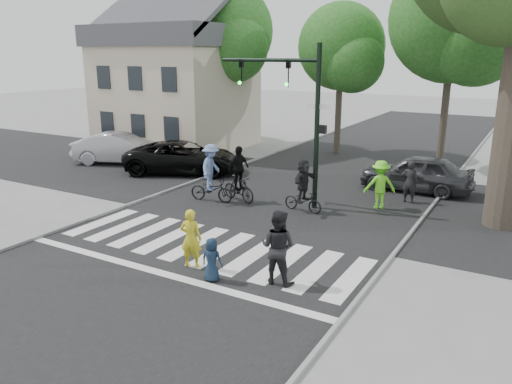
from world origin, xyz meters
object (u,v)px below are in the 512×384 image
pedestrian_woman (191,238)px  cyclist_right (303,188)px  cyclist_left (211,177)px  traffic_signal (296,103)px  pedestrian_child (212,260)px  car_suv (183,157)px  cyclist_mid (239,179)px  car_grey (416,173)px  car_silver (120,148)px  pedestrian_adult (278,247)px

pedestrian_woman → cyclist_right: bearing=-112.2°
cyclist_left → cyclist_right: size_ratio=1.16×
traffic_signal → pedestrian_child: 7.88m
traffic_signal → pedestrian_child: size_ratio=5.21×
traffic_signal → car_suv: 7.94m
cyclist_mid → car_suv: size_ratio=0.39×
pedestrian_woman → car_suv: size_ratio=0.30×
car_grey → car_silver: bearing=-81.7°
pedestrian_child → cyclist_left: 7.16m
cyclist_mid → traffic_signal: bearing=17.0°
traffic_signal → pedestrian_woman: 7.31m
cyclist_left → car_grey: (6.60, 5.58, -0.21)m
car_silver → car_grey: 14.94m
cyclist_left → car_grey: size_ratio=0.50×
cyclist_left → car_silver: (-8.18, 3.37, -0.18)m
cyclist_mid → car_grey: bearing=41.4°
car_suv → car_grey: (10.56, 2.28, 0.01)m
pedestrian_child → car_suv: 12.20m
car_grey → cyclist_left: bearing=-50.0°
pedestrian_woman → car_silver: bearing=-54.8°
cyclist_right → car_grey: cyclist_right is taller
pedestrian_woman → car_suv: bearing=-67.8°
pedestrian_child → cyclist_mid: bearing=-72.0°
cyclist_right → car_silver: (-11.85, 2.78, -0.07)m
pedestrian_child → car_silver: 15.36m
cyclist_right → car_grey: 5.77m
car_suv → cyclist_left: bearing=-154.1°
traffic_signal → pedestrian_adult: size_ratio=3.10×
pedestrian_adult → car_grey: bearing=-97.5°
traffic_signal → car_grey: size_ratio=1.31×
pedestrian_child → car_grey: car_grey is taller
traffic_signal → cyclist_mid: bearing=-163.0°
pedestrian_woman → car_grey: bearing=-124.5°
pedestrian_child → cyclist_right: bearing=-94.6°
traffic_signal → pedestrian_woman: (0.09, -6.63, -3.08)m
pedestrian_child → pedestrian_woman: bearing=-32.3°
cyclist_left → car_suv: 5.16m
pedestrian_woman → pedestrian_child: bearing=139.2°
car_suv → car_silver: car_silver is taller
pedestrian_woman → pedestrian_adult: (2.49, 0.30, 0.14)m
cyclist_left → car_silver: size_ratio=0.47×
cyclist_right → pedestrian_child: bearing=-86.2°
car_suv → pedestrian_woman: bearing=-165.3°
cyclist_left → cyclist_right: bearing=9.3°
traffic_signal → cyclist_mid: 3.72m
pedestrian_woman → car_suv: 11.23m
cyclist_right → car_silver: 12.17m
traffic_signal → car_silver: 11.82m
traffic_signal → pedestrian_woman: traffic_signal is taller
cyclist_mid → car_silver: bearing=162.8°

